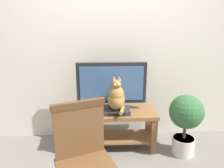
{
  "coord_description": "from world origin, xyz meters",
  "views": [
    {
      "loc": [
        -0.13,
        -2.19,
        1.66
      ],
      "look_at": [
        -0.01,
        0.41,
        0.89
      ],
      "focal_mm": 36.25,
      "sensor_mm": 36.0,
      "label": 1
    }
  ],
  "objects_px": {
    "wooden_chair": "(84,154)",
    "cat": "(116,97)",
    "potted_plant": "(186,119)",
    "tv_stand": "(112,123)",
    "media_box": "(116,111)",
    "tv": "(112,85)",
    "book_stack": "(82,107)"
  },
  "relations": [
    {
      "from": "cat",
      "to": "media_box",
      "type": "bearing_deg",
      "value": 94.43
    },
    {
      "from": "tv_stand",
      "to": "cat",
      "type": "distance_m",
      "value": 0.38
    },
    {
      "from": "tv",
      "to": "media_box",
      "type": "xyz_separation_m",
      "value": [
        0.05,
        -0.11,
        -0.31
      ]
    },
    {
      "from": "cat",
      "to": "book_stack",
      "type": "distance_m",
      "value": 0.47
    },
    {
      "from": "tv",
      "to": "media_box",
      "type": "relative_size",
      "value": 2.56
    },
    {
      "from": "potted_plant",
      "to": "tv_stand",
      "type": "bearing_deg",
      "value": 167.57
    },
    {
      "from": "tv_stand",
      "to": "media_box",
      "type": "distance_m",
      "value": 0.2
    },
    {
      "from": "media_box",
      "to": "tv",
      "type": "bearing_deg",
      "value": 114.41
    },
    {
      "from": "wooden_chair",
      "to": "potted_plant",
      "type": "distance_m",
      "value": 1.43
    },
    {
      "from": "tv_stand",
      "to": "cat",
      "type": "xyz_separation_m",
      "value": [
        0.05,
        -0.06,
        0.37
      ]
    },
    {
      "from": "media_box",
      "to": "wooden_chair",
      "type": "bearing_deg",
      "value": -108.84
    },
    {
      "from": "tv_stand",
      "to": "book_stack",
      "type": "relative_size",
      "value": 4.58
    },
    {
      "from": "cat",
      "to": "wooden_chair",
      "type": "xyz_separation_m",
      "value": [
        -0.33,
        -0.95,
        -0.15
      ]
    },
    {
      "from": "tv",
      "to": "wooden_chair",
      "type": "relative_size",
      "value": 0.87
    },
    {
      "from": "tv",
      "to": "potted_plant",
      "type": "relative_size",
      "value": 1.12
    },
    {
      "from": "tv_stand",
      "to": "wooden_chair",
      "type": "xyz_separation_m",
      "value": [
        -0.28,
        -1.01,
        0.22
      ]
    },
    {
      "from": "tv",
      "to": "cat",
      "type": "relative_size",
      "value": 1.99
    },
    {
      "from": "tv",
      "to": "tv_stand",
      "type": "bearing_deg",
      "value": -90.02
    },
    {
      "from": "media_box",
      "to": "wooden_chair",
      "type": "relative_size",
      "value": 0.34
    },
    {
      "from": "cat",
      "to": "potted_plant",
      "type": "relative_size",
      "value": 0.56
    },
    {
      "from": "media_box",
      "to": "potted_plant",
      "type": "height_order",
      "value": "potted_plant"
    },
    {
      "from": "tv_stand",
      "to": "wooden_chair",
      "type": "bearing_deg",
      "value": -105.35
    },
    {
      "from": "book_stack",
      "to": "cat",
      "type": "bearing_deg",
      "value": -11.4
    },
    {
      "from": "tv",
      "to": "wooden_chair",
      "type": "bearing_deg",
      "value": -104.49
    },
    {
      "from": "book_stack",
      "to": "wooden_chair",
      "type": "bearing_deg",
      "value": -84.27
    },
    {
      "from": "media_box",
      "to": "cat",
      "type": "relative_size",
      "value": 0.78
    },
    {
      "from": "cat",
      "to": "potted_plant",
      "type": "bearing_deg",
      "value": -8.99
    },
    {
      "from": "wooden_chair",
      "to": "potted_plant",
      "type": "xyz_separation_m",
      "value": [
        1.17,
        0.82,
        -0.1
      ]
    },
    {
      "from": "media_box",
      "to": "potted_plant",
      "type": "distance_m",
      "value": 0.85
    },
    {
      "from": "wooden_chair",
      "to": "cat",
      "type": "bearing_deg",
      "value": 70.82
    },
    {
      "from": "wooden_chair",
      "to": "media_box",
      "type": "bearing_deg",
      "value": 71.16
    },
    {
      "from": "cat",
      "to": "book_stack",
      "type": "bearing_deg",
      "value": 168.6
    }
  ]
}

